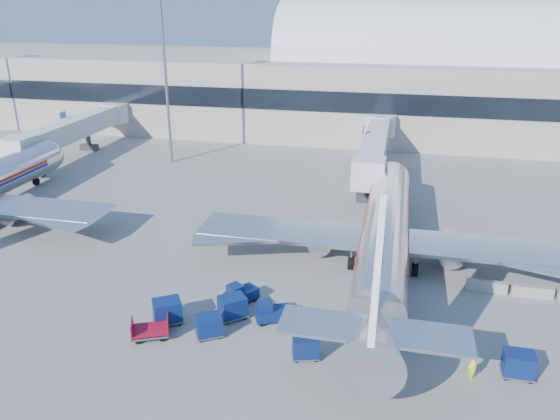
% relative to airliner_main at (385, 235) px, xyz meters
% --- Properties ---
extents(ground, '(260.00, 260.00, 0.00)m').
position_rel_airliner_main_xyz_m(ground, '(-10.00, -4.51, -2.93)').
color(ground, gray).
rests_on(ground, ground).
extents(terminal, '(170.00, 28.15, 21.00)m').
position_rel_airliner_main_xyz_m(terminal, '(-23.60, 51.46, 4.60)').
color(terminal, '#B2AA9E').
rests_on(terminal, ground).
extents(airliner_main, '(32.00, 37.26, 12.07)m').
position_rel_airliner_main_xyz_m(airliner_main, '(0.00, 0.00, 0.00)').
color(airliner_main, silver).
rests_on(airliner_main, ground).
extents(jetbridge_near, '(4.40, 27.50, 6.25)m').
position_rel_airliner_main_xyz_m(jetbridge_near, '(-2.40, 26.30, 1.00)').
color(jetbridge_near, silver).
rests_on(jetbridge_near, ground).
extents(jetbridge_mid, '(4.40, 27.50, 6.25)m').
position_rel_airliner_main_xyz_m(jetbridge_mid, '(-44.40, 26.30, 1.00)').
color(jetbridge_mid, silver).
rests_on(jetbridge_mid, ground).
extents(mast_west, '(2.00, 1.20, 22.60)m').
position_rel_airliner_main_xyz_m(mast_west, '(-30.00, 25.49, 11.87)').
color(mast_west, slate).
rests_on(mast_west, ground).
extents(barrier_near, '(3.00, 0.55, 0.90)m').
position_rel_airliner_main_xyz_m(barrier_near, '(8.00, -2.51, -2.48)').
color(barrier_near, '#9E9E96').
rests_on(barrier_near, ground).
extents(barrier_mid, '(3.00, 0.55, 0.90)m').
position_rel_airliner_main_xyz_m(barrier_mid, '(11.30, -2.51, -2.48)').
color(barrier_mid, '#9E9E96').
rests_on(barrier_mid, ground).
extents(tug_lead, '(2.68, 2.12, 1.57)m').
position_rel_airliner_main_xyz_m(tug_lead, '(-7.28, -10.09, -2.21)').
color(tug_lead, '#0B1D53').
rests_on(tug_lead, ground).
extents(tug_right, '(2.65, 2.70, 1.65)m').
position_rel_airliner_main_xyz_m(tug_right, '(-0.25, -9.37, -2.18)').
color(tug_right, '#0B1D53').
rests_on(tug_right, ground).
extents(tug_left, '(2.45, 2.77, 1.63)m').
position_rel_airliner_main_xyz_m(tug_left, '(-10.10, -8.23, -2.18)').
color(tug_left, '#0B1D53').
rests_on(tug_left, ground).
extents(cart_train_a, '(2.39, 2.33, 1.68)m').
position_rel_airliner_main_xyz_m(cart_train_a, '(-10.03, -10.31, -2.03)').
color(cart_train_a, '#0B1D53').
rests_on(cart_train_a, ground).
extents(cart_train_b, '(2.18, 2.04, 1.54)m').
position_rel_airliner_main_xyz_m(cart_train_b, '(-10.91, -12.81, -2.10)').
color(cart_train_b, '#0B1D53').
rests_on(cart_train_b, ground).
extents(cart_train_c, '(2.49, 2.34, 1.75)m').
position_rel_airliner_main_xyz_m(cart_train_c, '(-14.28, -11.89, -1.99)').
color(cart_train_c, '#0B1D53').
rests_on(cart_train_c, ground).
extents(cart_solo_near, '(1.98, 1.71, 1.49)m').
position_rel_airliner_main_xyz_m(cart_solo_near, '(-4.18, -13.67, -2.13)').
color(cart_solo_near, '#0B1D53').
rests_on(cart_solo_near, ground).
extents(cart_solo_far, '(1.83, 1.40, 1.61)m').
position_rel_airliner_main_xyz_m(cart_solo_far, '(8.56, -12.68, -2.07)').
color(cart_solo_far, '#0B1D53').
rests_on(cart_solo_far, ground).
extents(cart_open_red, '(2.93, 2.55, 0.65)m').
position_rel_airliner_main_xyz_m(cart_open_red, '(-14.67, -13.78, -2.46)').
color(cart_open_red, slate).
rests_on(cart_open_red, ground).
extents(ramp_worker, '(0.69, 0.83, 1.96)m').
position_rel_airliner_main_xyz_m(ramp_worker, '(5.84, -13.46, -1.95)').
color(ramp_worker, '#CDE217').
rests_on(ramp_worker, ground).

